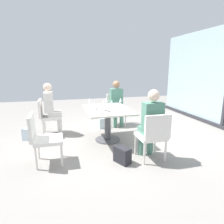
{
  "coord_description": "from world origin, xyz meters",
  "views": [
    {
      "loc": [
        4.04,
        -0.98,
        1.62
      ],
      "look_at": [
        0.0,
        0.1,
        0.65
      ],
      "focal_mm": 30.95,
      "sensor_mm": 36.0,
      "label": 1
    }
  ],
  "objects_px": {
    "person_far_right": "(151,121)",
    "wine_glass_0": "(90,100)",
    "wine_glass_2": "(112,102)",
    "wine_glass_3": "(96,108)",
    "chair_far_right": "(153,134)",
    "chair_far_left": "(116,107)",
    "chair_front_right": "(42,136)",
    "cell_phone_on_table": "(107,111)",
    "wine_glass_4": "(95,104)",
    "chair_front_left": "(47,115)",
    "dining_table_main": "(108,116)",
    "handbag_1": "(122,155)",
    "wine_glass_6": "(103,101)",
    "coffee_cup": "(92,107)",
    "handbag_2": "(29,133)",
    "handbag_0": "(101,122)",
    "wine_glass_5": "(121,100)",
    "person_far_left": "(117,101)",
    "person_front_left": "(51,106)",
    "wine_glass_1": "(106,100)"
  },
  "relations": [
    {
      "from": "person_far_right",
      "to": "wine_glass_0",
      "type": "bearing_deg",
      "value": -150.65
    },
    {
      "from": "wine_glass_2",
      "to": "wine_glass_3",
      "type": "bearing_deg",
      "value": -39.78
    },
    {
      "from": "chair_far_right",
      "to": "wine_glass_3",
      "type": "distance_m",
      "value": 1.16
    },
    {
      "from": "wine_glass_0",
      "to": "chair_far_left",
      "type": "bearing_deg",
      "value": 130.13
    },
    {
      "from": "chair_far_left",
      "to": "wine_glass_3",
      "type": "relative_size",
      "value": 4.7
    },
    {
      "from": "chair_front_right",
      "to": "cell_phone_on_table",
      "type": "distance_m",
      "value": 1.4
    },
    {
      "from": "chair_far_right",
      "to": "wine_glass_2",
      "type": "height_order",
      "value": "wine_glass_2"
    },
    {
      "from": "wine_glass_2",
      "to": "wine_glass_4",
      "type": "relative_size",
      "value": 1.0
    },
    {
      "from": "chair_front_left",
      "to": "wine_glass_3",
      "type": "distance_m",
      "value": 1.65
    },
    {
      "from": "dining_table_main",
      "to": "chair_far_right",
      "type": "distance_m",
      "value": 1.28
    },
    {
      "from": "handbag_1",
      "to": "dining_table_main",
      "type": "bearing_deg",
      "value": 152.88
    },
    {
      "from": "wine_glass_6",
      "to": "coffee_cup",
      "type": "height_order",
      "value": "wine_glass_6"
    },
    {
      "from": "wine_glass_6",
      "to": "chair_front_left",
      "type": "bearing_deg",
      "value": -114.93
    },
    {
      "from": "wine_glass_0",
      "to": "person_far_right",
      "type": "bearing_deg",
      "value": 29.35
    },
    {
      "from": "handbag_2",
      "to": "handbag_0",
      "type": "bearing_deg",
      "value": 131.53
    },
    {
      "from": "dining_table_main",
      "to": "wine_glass_5",
      "type": "xyz_separation_m",
      "value": [
        -0.29,
        0.39,
        0.31
      ]
    },
    {
      "from": "person_far_left",
      "to": "wine_glass_3",
      "type": "relative_size",
      "value": 6.81
    },
    {
      "from": "chair_far_right",
      "to": "cell_phone_on_table",
      "type": "relative_size",
      "value": 6.04
    },
    {
      "from": "wine_glass_6",
      "to": "handbag_1",
      "type": "relative_size",
      "value": 0.62
    },
    {
      "from": "person_far_left",
      "to": "person_far_right",
      "type": "distance_m",
      "value": 2.12
    },
    {
      "from": "wine_glass_2",
      "to": "coffee_cup",
      "type": "height_order",
      "value": "wine_glass_2"
    },
    {
      "from": "person_far_right",
      "to": "coffee_cup",
      "type": "distance_m",
      "value": 1.4
    },
    {
      "from": "wine_glass_5",
      "to": "wine_glass_6",
      "type": "relative_size",
      "value": 1.0
    },
    {
      "from": "person_far_right",
      "to": "wine_glass_5",
      "type": "bearing_deg",
      "value": -174.26
    },
    {
      "from": "wine_glass_5",
      "to": "wine_glass_3",
      "type": "bearing_deg",
      "value": -43.26
    },
    {
      "from": "chair_far_left",
      "to": "chair_far_right",
      "type": "distance_m",
      "value": 2.34
    },
    {
      "from": "wine_glass_4",
      "to": "wine_glass_6",
      "type": "height_order",
      "value": "same"
    },
    {
      "from": "wine_glass_2",
      "to": "handbag_1",
      "type": "distance_m",
      "value": 1.37
    },
    {
      "from": "wine_glass_6",
      "to": "wine_glass_3",
      "type": "bearing_deg",
      "value": -23.27
    },
    {
      "from": "dining_table_main",
      "to": "handbag_0",
      "type": "distance_m",
      "value": 1.06
    },
    {
      "from": "coffee_cup",
      "to": "person_far_right",
      "type": "bearing_deg",
      "value": 37.86
    },
    {
      "from": "chair_front_right",
      "to": "coffee_cup",
      "type": "bearing_deg",
      "value": 129.87
    },
    {
      "from": "cell_phone_on_table",
      "to": "wine_glass_5",
      "type": "bearing_deg",
      "value": 170.33
    },
    {
      "from": "cell_phone_on_table",
      "to": "chair_front_left",
      "type": "bearing_deg",
      "value": -97.42
    },
    {
      "from": "person_front_left",
      "to": "handbag_2",
      "type": "xyz_separation_m",
      "value": [
        0.24,
        -0.53,
        -0.56
      ]
    },
    {
      "from": "person_front_left",
      "to": "wine_glass_1",
      "type": "relative_size",
      "value": 6.81
    },
    {
      "from": "wine_glass_2",
      "to": "cell_phone_on_table",
      "type": "height_order",
      "value": "wine_glass_2"
    },
    {
      "from": "chair_far_left",
      "to": "handbag_1",
      "type": "height_order",
      "value": "chair_far_left"
    },
    {
      "from": "chair_front_right",
      "to": "wine_glass_6",
      "type": "height_order",
      "value": "wine_glass_6"
    },
    {
      "from": "cell_phone_on_table",
      "to": "handbag_0",
      "type": "bearing_deg",
      "value": -154.31
    },
    {
      "from": "wine_glass_6",
      "to": "chair_far_left",
      "type": "bearing_deg",
      "value": 149.32
    },
    {
      "from": "chair_front_left",
      "to": "cell_phone_on_table",
      "type": "relative_size",
      "value": 6.04
    },
    {
      "from": "chair_far_right",
      "to": "coffee_cup",
      "type": "distance_m",
      "value": 1.51
    },
    {
      "from": "chair_far_left",
      "to": "wine_glass_4",
      "type": "xyz_separation_m",
      "value": [
        1.23,
        -0.82,
        0.37
      ]
    },
    {
      "from": "handbag_2",
      "to": "wine_glass_2",
      "type": "bearing_deg",
      "value": 103.24
    },
    {
      "from": "person_front_left",
      "to": "chair_far_right",
      "type": "bearing_deg",
      "value": 41.69
    },
    {
      "from": "chair_far_left",
      "to": "wine_glass_1",
      "type": "bearing_deg",
      "value": -31.33
    },
    {
      "from": "chair_far_right",
      "to": "cell_phone_on_table",
      "type": "distance_m",
      "value": 1.13
    },
    {
      "from": "chair_far_left",
      "to": "handbag_2",
      "type": "height_order",
      "value": "chair_far_left"
    },
    {
      "from": "coffee_cup",
      "to": "handbag_2",
      "type": "bearing_deg",
      "value": -109.55
    }
  ]
}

